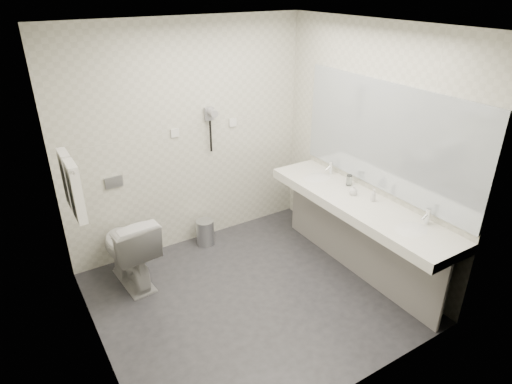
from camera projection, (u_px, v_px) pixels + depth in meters
floor at (251, 297)px, 4.32m from camera, size 2.80×2.80×0.00m
ceiling at (249, 27)px, 3.22m from camera, size 2.80×2.80×0.00m
wall_back at (188, 139)px, 4.77m from camera, size 2.80×0.00×2.80m
wall_front at (357, 255)px, 2.78m from camera, size 2.80×0.00×2.80m
wall_left at (81, 225)px, 3.11m from camera, size 0.00×2.60×2.60m
wall_right at (369, 151)px, 4.44m from camera, size 0.00×2.60×2.60m
vanity_counter at (358, 205)px, 4.35m from camera, size 0.55×2.20×0.10m
vanity_panel at (356, 241)px, 4.55m from camera, size 0.03×2.15×0.75m
vanity_post_near at (443, 295)px, 3.77m from camera, size 0.06×0.06×0.75m
vanity_post_far at (298, 201)px, 5.36m from camera, size 0.06×0.06×0.75m
mirror at (385, 138)px, 4.19m from camera, size 0.02×2.20×1.05m
basin_near at (411, 231)px, 3.84m from camera, size 0.40×0.31×0.05m
basin_far at (317, 179)px, 4.83m from camera, size 0.40×0.31×0.05m
faucet_near at (428, 216)px, 3.90m from camera, size 0.04×0.04×0.15m
faucet_far at (331, 168)px, 4.89m from camera, size 0.04×0.04×0.15m
soap_bottle_a at (354, 191)px, 4.41m from camera, size 0.05×0.05×0.10m
soap_bottle_b at (353, 190)px, 4.42m from camera, size 0.10×0.10×0.10m
soap_bottle_c at (373, 195)px, 4.29m from camera, size 0.06×0.06×0.13m
glass_left at (349, 180)px, 4.64m from camera, size 0.07×0.07×0.11m
glass_right at (349, 181)px, 4.63m from camera, size 0.07×0.07×0.11m
toilet at (129, 249)px, 4.39m from camera, size 0.50×0.81×0.78m
flush_plate at (114, 182)px, 4.48m from camera, size 0.18×0.02×0.12m
pedal_bin at (205, 233)px, 5.13m from camera, size 0.23×0.23×0.29m
bin_lid at (205, 221)px, 5.06m from camera, size 0.21×0.21×0.02m
towel_rail at (65, 160)px, 3.42m from camera, size 0.02×0.62×0.02m
towel_near at (76, 192)px, 3.41m from camera, size 0.07×0.24×0.48m
towel_far at (68, 179)px, 3.63m from camera, size 0.07×0.24×0.48m
dryer_cradle at (209, 114)px, 4.75m from camera, size 0.10×0.04×0.14m
dryer_barrel at (212, 113)px, 4.68m from camera, size 0.08×0.14×0.08m
dryer_cord at (211, 136)px, 4.85m from camera, size 0.02×0.02×0.35m
switch_plate_a at (175, 133)px, 4.64m from camera, size 0.09×0.02×0.09m
switch_plate_b at (233, 122)px, 4.97m from camera, size 0.09×0.02×0.09m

